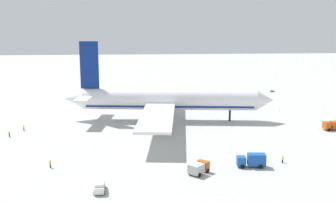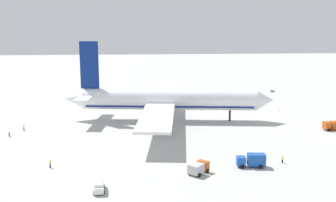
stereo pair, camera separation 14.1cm
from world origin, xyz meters
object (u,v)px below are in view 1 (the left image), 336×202
object	(u,v)px
service_truck_3	(199,168)
ground_worker_1	(9,134)
airliner	(166,100)
ground_worker_3	(50,164)
ground_worker_2	(24,128)
traffic_cone_0	(100,97)
traffic_cone_2	(279,110)
ground_worker_0	(283,159)
service_truck_2	(252,160)
baggage_cart_1	(272,90)
traffic_cone_1	(215,99)
service_truck_4	(333,125)
service_van	(99,186)

from	to	relation	value
service_truck_3	ground_worker_1	size ratio (longest dim) A/B	3.14
airliner	ground_worker_3	xyz separation A→B (m)	(-28.82, -41.27, -5.97)
ground_worker_2	ground_worker_1	bearing A→B (deg)	-108.99
service_truck_3	traffic_cone_0	xyz separation A→B (m)	(-27.92, 91.01, -1.08)
ground_worker_2	traffic_cone_2	world-z (taller)	ground_worker_2
service_truck_3	ground_worker_0	distance (m)	20.66
service_truck_2	ground_worker_3	xyz separation A→B (m)	(-44.13, 3.37, -0.70)
service_truck_2	ground_worker_0	size ratio (longest dim) A/B	3.93
ground_worker_1	traffic_cone_0	bearing A→B (deg)	71.09
ground_worker_1	traffic_cone_2	size ratio (longest dim) A/B	2.97
baggage_cart_1	traffic_cone_2	size ratio (longest dim) A/B	6.40
traffic_cone_1	ground_worker_3	bearing A→B (deg)	-124.45
service_truck_4	baggage_cart_1	world-z (taller)	service_truck_4
service_truck_3	ground_worker_1	xyz separation A→B (m)	(-48.10, 32.10, -0.53)
service_truck_2	service_truck_4	xyz separation A→B (m)	(33.23, 28.19, -0.11)
ground_worker_0	service_truck_2	bearing A→B (deg)	-165.83
ground_worker_3	airliner	bearing A→B (deg)	55.07
service_truck_2	ground_worker_3	world-z (taller)	service_truck_2
service_van	traffic_cone_1	xyz separation A→B (m)	(40.63, 89.86, -0.76)
ground_worker_0	traffic_cone_1	distance (m)	77.76
traffic_cone_0	ground_worker_2	bearing A→B (deg)	-108.90
baggage_cart_1	traffic_cone_0	xyz separation A→B (m)	(-79.54, -8.60, -0.42)
ground_worker_3	service_van	bearing A→B (deg)	-49.09
service_truck_3	service_van	bearing A→B (deg)	-160.11
ground_worker_1	traffic_cone_2	world-z (taller)	ground_worker_1
service_truck_4	baggage_cart_1	bearing A→B (deg)	85.02
traffic_cone_2	traffic_cone_0	bearing A→B (deg)	153.95
service_van	ground_worker_2	bearing A→B (deg)	119.48
ground_worker_3	traffic_cone_1	world-z (taller)	ground_worker_3
service_van	service_truck_4	bearing A→B (deg)	30.30
service_truck_3	baggage_cart_1	distance (m)	112.20
traffic_cone_0	service_truck_4	bearing A→B (deg)	-39.15
traffic_cone_1	traffic_cone_2	xyz separation A→B (m)	(18.77, -24.54, 0.00)
ground_worker_0	ground_worker_3	world-z (taller)	ground_worker_3
service_van	ground_worker_3	size ratio (longest dim) A/B	2.57
baggage_cart_1	ground_worker_1	xyz separation A→B (m)	(-99.72, -67.52, 0.14)
ground_worker_0	ground_worker_2	distance (m)	74.05
service_truck_2	service_truck_3	bearing A→B (deg)	-166.69
service_van	ground_worker_0	xyz separation A→B (m)	(40.05, 12.10, -0.21)
service_van	ground_worker_2	size ratio (longest dim) A/B	2.60
airliner	ground_worker_0	xyz separation A→B (m)	(22.96, -42.71, -6.04)
service_van	ground_worker_0	distance (m)	41.84
service_truck_4	service_van	size ratio (longest dim) A/B	1.29
baggage_cart_1	ground_worker_2	size ratio (longest dim) A/B	2.03
service_truck_3	traffic_cone_1	world-z (taller)	service_truck_3
service_truck_3	traffic_cone_0	distance (m)	95.20
service_truck_3	traffic_cone_2	xyz separation A→B (m)	(39.42, 58.09, -1.08)
airliner	service_truck_3	xyz separation A→B (m)	(2.89, -47.58, -5.51)
baggage_cart_1	ground_worker_2	xyz separation A→B (m)	(-97.49, -61.04, 0.19)
service_truck_4	ground_worker_3	size ratio (longest dim) A/B	3.31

